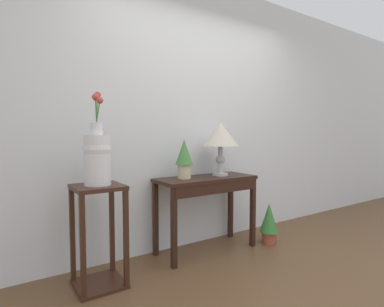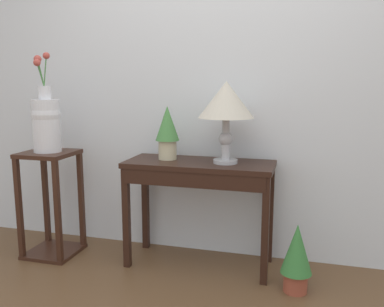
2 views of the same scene
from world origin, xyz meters
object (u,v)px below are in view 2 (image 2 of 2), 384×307
at_px(console_table, 199,179).
at_px(potted_plant_floor, 297,255).
at_px(potted_plant_on_console, 167,130).
at_px(flower_vase_tall, 46,120).
at_px(table_lamp, 226,103).
at_px(pedestal_stand_left, 51,204).

height_order(console_table, potted_plant_floor, console_table).
bearing_deg(potted_plant_on_console, flower_vase_tall, -170.37).
relative_size(table_lamp, potted_plant_floor, 1.24).
bearing_deg(flower_vase_tall, potted_plant_on_console, 9.63).
xyz_separation_m(potted_plant_on_console, pedestal_stand_left, (-0.87, -0.15, -0.56)).
bearing_deg(table_lamp, pedestal_stand_left, -174.76).
bearing_deg(table_lamp, potted_plant_floor, -24.00).
distance_m(table_lamp, pedestal_stand_left, 1.50).
bearing_deg(potted_plant_floor, pedestal_stand_left, 176.73).
height_order(console_table, pedestal_stand_left, pedestal_stand_left).
relative_size(console_table, pedestal_stand_left, 1.29).
xyz_separation_m(console_table, flower_vase_tall, (-1.11, -0.10, 0.39)).
distance_m(console_table, pedestal_stand_left, 1.14).
distance_m(console_table, potted_plant_floor, 0.80).
bearing_deg(flower_vase_tall, console_table, 4.94).
height_order(console_table, table_lamp, table_lamp).
bearing_deg(console_table, potted_plant_on_console, 167.88).
distance_m(console_table, potted_plant_on_console, 0.41).
relative_size(console_table, potted_plant_floor, 2.31).
xyz_separation_m(table_lamp, potted_plant_floor, (0.49, -0.22, -0.91)).
bearing_deg(pedestal_stand_left, flower_vase_tall, -86.48).
xyz_separation_m(table_lamp, pedestal_stand_left, (-1.29, -0.12, -0.76)).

